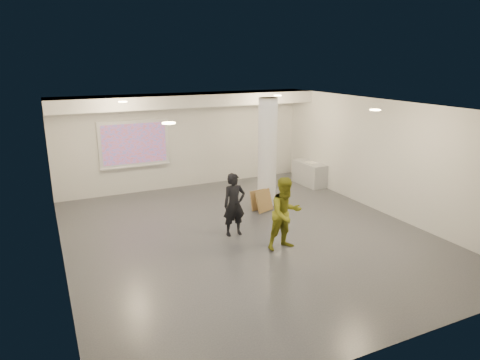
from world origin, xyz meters
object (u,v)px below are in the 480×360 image
projection_screen (134,144)px  credenza (309,174)px  man (286,214)px  woman (234,205)px  column (267,153)px

projection_screen → credenza: projection_screen is taller
man → woman: bearing=117.3°
column → man: (-1.07, -2.78, -0.70)m
woman → credenza: bearing=36.3°
column → credenza: size_ratio=2.36×
column → woman: column is taller
projection_screen → credenza: 5.65m
credenza → projection_screen: bearing=162.0°
column → projection_screen: 4.08m
projection_screen → woman: size_ratio=1.41×
credenza → man: man is taller
projection_screen → woman: (1.35, -4.27, -0.78)m
column → woman: (-1.75, -1.62, -0.76)m
column → man: 3.06m
projection_screen → credenza: bearing=-16.0°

